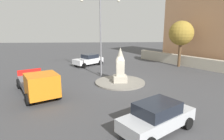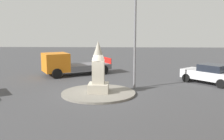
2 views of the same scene
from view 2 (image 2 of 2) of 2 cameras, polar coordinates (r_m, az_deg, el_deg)
ground_plane at (r=16.39m, az=-2.98°, el=-5.31°), size 80.00×80.00×0.00m
traffic_island at (r=16.37m, az=-2.99°, el=-5.10°), size 4.65×4.65×0.13m
monument at (r=16.08m, az=-3.03°, el=-0.18°), size 1.24×1.24×3.21m
streetlamp at (r=17.60m, az=5.15°, el=11.82°), size 3.82×0.28×8.13m
car_white_passing at (r=20.59m, az=20.74°, el=-0.75°), size 4.02×3.90×1.47m
truck_orange_parked_right at (r=22.93m, az=-9.52°, el=1.23°), size 4.67×6.13×2.00m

